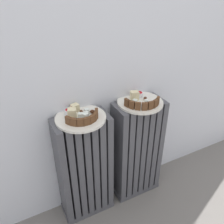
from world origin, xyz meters
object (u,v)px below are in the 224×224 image
Objects in this scene: fork at (81,120)px; jam_bowl_left at (69,112)px; radiator_left at (85,169)px; plate_left at (81,118)px; radiator_right at (137,150)px; plate_right at (140,102)px; jam_bowl_right at (139,94)px.

jam_bowl_left is at bearing 110.46° from fork.
radiator_left is 0.36m from jam_bowl_left.
radiator_left is 7.25× the size of fork.
plate_left is 0.07m from jam_bowl_left.
radiator_right is at bearing 5.11° from fork.
fork is at bearing -174.89° from plate_right.
radiator_left is 0.51m from jam_bowl_right.
plate_left is 2.76× the size of fork.
plate_right is at bearing 180.00° from radiator_right.
plate_left is at bearing 180.00° from radiator_right.
plate_right is at bearing 0.00° from radiator_left.
jam_bowl_right reaches higher than radiator_right.
plate_right is (0.34, 0.00, 0.33)m from radiator_left.
plate_left is (0.00, 0.00, 0.33)m from radiator_left.
jam_bowl_left is (-0.38, 0.05, 0.35)m from radiator_right.
jam_bowl_left is 0.09m from fork.
plate_right is 0.35m from fork.
jam_bowl_right is at bearing 0.04° from jam_bowl_left.
plate_right reaches higher than radiator_left.
radiator_left is 2.63× the size of plate_left.
fork reaches higher than plate_right.
jam_bowl_right is (0.36, 0.05, 0.36)m from radiator_left.
plate_left is 5.63× the size of jam_bowl_right.
jam_bowl_left reaches higher than radiator_right.
radiator_left is at bearing -50.64° from jam_bowl_left.
plate_right is 2.76× the size of fork.
radiator_left is at bearing 180.00° from plate_right.
fork is at bearing -69.54° from jam_bowl_left.
plate_right is at bearing -114.99° from jam_bowl_right.
jam_bowl_left is (-0.38, 0.05, 0.02)m from plate_right.
plate_right is 5.63× the size of jam_bowl_right.
plate_left reaches higher than radiator_left.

